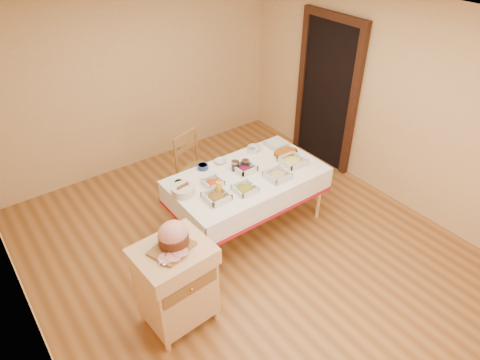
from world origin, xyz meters
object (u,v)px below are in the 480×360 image
object	(u,v)px
mustard_bottle	(219,187)
preserve_jar_left	(235,166)
dining_chair	(196,170)
brass_platter	(286,153)
butcher_cart	(176,282)
preserve_jar_right	(245,165)
dining_table	(247,186)
ham_on_board	(173,237)
plate_stack	(277,144)
bread_basket	(183,190)

from	to	relation	value
mustard_bottle	preserve_jar_left	bearing A→B (deg)	32.59
dining_chair	brass_platter	xyz separation A→B (m)	(0.91, -0.68, 0.26)
butcher_cart	preserve_jar_right	xyz separation A→B (m)	(1.47, 0.87, 0.27)
dining_chair	preserve_jar_right	size ratio (longest dim) A/B	9.01
dining_table	preserve_jar_left	distance (m)	0.28
preserve_jar_left	mustard_bottle	world-z (taller)	mustard_bottle
dining_table	preserve_jar_right	distance (m)	0.26
ham_on_board	mustard_bottle	bearing A→B (deg)	34.55
butcher_cart	brass_platter	size ratio (longest dim) A/B	2.80
brass_platter	preserve_jar_left	bearing A→B (deg)	172.96
ham_on_board	preserve_jar_left	world-z (taller)	ham_on_board
ham_on_board	brass_platter	size ratio (longest dim) A/B	1.12
butcher_cart	plate_stack	size ratio (longest dim) A/B	3.98
bread_basket	brass_platter	bearing A→B (deg)	-1.76
butcher_cart	bread_basket	world-z (taller)	butcher_cart
brass_platter	butcher_cart	bearing A→B (deg)	-158.31
dining_chair	butcher_cart	bearing A→B (deg)	-127.60
dining_chair	plate_stack	world-z (taller)	dining_chair
dining_table	butcher_cart	world-z (taller)	butcher_cart
ham_on_board	mustard_bottle	size ratio (longest dim) A/B	2.03
dining_table	dining_chair	bearing A→B (deg)	107.70
ham_on_board	plate_stack	world-z (taller)	ham_on_board
preserve_jar_right	dining_table	bearing A→B (deg)	-118.52
preserve_jar_left	bread_basket	world-z (taller)	preserve_jar_left
dining_chair	ham_on_board	world-z (taller)	ham_on_board
preserve_jar_right	ham_on_board	bearing A→B (deg)	-149.57
dining_table	brass_platter	size ratio (longest dim) A/B	5.40
dining_chair	mustard_bottle	distance (m)	0.94
ham_on_board	plate_stack	size ratio (longest dim) A/B	1.60
dining_chair	mustard_bottle	xyz separation A→B (m)	(-0.23, -0.86, 0.32)
preserve_jar_left	plate_stack	size ratio (longest dim) A/B	0.51
dining_chair	bread_basket	bearing A→B (deg)	-130.64
preserve_jar_left	plate_stack	bearing A→B (deg)	9.75
dining_table	mustard_bottle	bearing A→B (deg)	-167.89
bread_basket	ham_on_board	bearing A→B (deg)	-124.40
plate_stack	brass_platter	bearing A→B (deg)	-100.50
preserve_jar_left	mustard_bottle	distance (m)	0.50
preserve_jar_left	preserve_jar_right	world-z (taller)	preserve_jar_left
dining_table	bread_basket	bearing A→B (deg)	171.26
dining_table	plate_stack	xyz separation A→B (m)	(0.71, 0.30, 0.20)
dining_table	bread_basket	size ratio (longest dim) A/B	7.14
dining_chair	preserve_jar_left	xyz separation A→B (m)	(0.19, -0.59, 0.29)
preserve_jar_right	butcher_cart	bearing A→B (deg)	-149.35
ham_on_board	dining_chair	bearing A→B (deg)	52.77
ham_on_board	plate_stack	xyz separation A→B (m)	(2.07, 1.01, -0.25)
butcher_cart	bread_basket	xyz separation A→B (m)	(0.61, 0.87, 0.27)
dining_chair	bread_basket	world-z (taller)	dining_chair
butcher_cart	ham_on_board	xyz separation A→B (m)	(0.04, 0.03, 0.51)
plate_stack	preserve_jar_right	bearing A→B (deg)	-164.96
dining_chair	bread_basket	distance (m)	0.89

